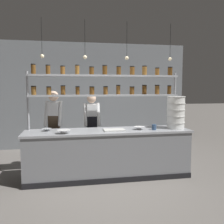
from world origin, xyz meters
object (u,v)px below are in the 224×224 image
(spice_shelf_unit, at_px, (106,87))
(prep_bowl_center_back, at_px, (47,130))
(chef_left, at_px, (54,124))
(cutting_board, at_px, (114,130))
(serving_cup_front, at_px, (154,127))
(chef_center, at_px, (92,125))
(prep_bowl_near_left, at_px, (64,132))
(container_stack, at_px, (176,112))
(prep_bowl_center_front, at_px, (139,128))

(spice_shelf_unit, relative_size, prep_bowl_center_back, 17.46)
(chef_left, bearing_deg, cutting_board, -23.55)
(cutting_board, bearing_deg, serving_cup_front, -4.81)
(cutting_board, bearing_deg, chef_center, 109.84)
(chef_center, bearing_deg, prep_bowl_near_left, -120.34)
(chef_center, xyz_separation_m, serving_cup_front, (1.11, -0.98, 0.06))
(cutting_board, xyz_separation_m, prep_bowl_center_back, (-1.26, 0.19, 0.01))
(serving_cup_front, bearing_deg, spice_shelf_unit, 151.76)
(chef_center, relative_size, serving_cup_front, 14.91)
(prep_bowl_near_left, height_order, serving_cup_front, serving_cup_front)
(chef_center, height_order, cutting_board, chef_center)
(spice_shelf_unit, height_order, prep_bowl_center_back, spice_shelf_unit)
(spice_shelf_unit, distance_m, serving_cup_front, 1.26)
(serving_cup_front, bearing_deg, cutting_board, 175.19)
(spice_shelf_unit, distance_m, cutting_board, 0.92)
(container_stack, bearing_deg, prep_bowl_center_front, 179.64)
(chef_left, distance_m, chef_center, 0.83)
(spice_shelf_unit, distance_m, chef_left, 1.37)
(chef_left, height_order, cutting_board, chef_left)
(chef_left, distance_m, prep_bowl_center_front, 1.81)
(chef_center, xyz_separation_m, prep_bowl_center_back, (-0.93, -0.73, 0.03))
(chef_left, xyz_separation_m, cutting_board, (1.15, -0.76, -0.03))
(prep_bowl_center_front, bearing_deg, cutting_board, -177.19)
(chef_left, bearing_deg, prep_bowl_center_front, -14.00)
(spice_shelf_unit, bearing_deg, prep_bowl_center_front, -32.09)
(prep_bowl_near_left, bearing_deg, container_stack, 4.08)
(cutting_board, xyz_separation_m, prep_bowl_near_left, (-0.94, -0.14, 0.02))
(chef_center, height_order, prep_bowl_center_back, chef_center)
(prep_bowl_near_left, bearing_deg, chef_left, 103.14)
(prep_bowl_near_left, xyz_separation_m, prep_bowl_center_back, (-0.32, 0.32, -0.01))
(chef_center, relative_size, prep_bowl_center_front, 7.47)
(spice_shelf_unit, xyz_separation_m, prep_bowl_near_left, (-0.85, -0.54, -0.80))
(container_stack, bearing_deg, prep_bowl_center_back, 176.24)
(chef_center, bearing_deg, spice_shelf_unit, -65.36)
(container_stack, bearing_deg, chef_left, 163.02)
(chef_left, bearing_deg, container_stack, -7.16)
(chef_left, bearing_deg, serving_cup_front, -13.28)
(chef_center, bearing_deg, prep_bowl_center_front, -46.82)
(chef_left, relative_size, container_stack, 2.59)
(prep_bowl_near_left, xyz_separation_m, serving_cup_front, (1.72, 0.07, 0.02))
(chef_left, xyz_separation_m, chef_center, (0.82, 0.16, -0.05))
(prep_bowl_near_left, bearing_deg, spice_shelf_unit, 32.53)
(serving_cup_front, bearing_deg, prep_bowl_center_front, 161.45)
(container_stack, bearing_deg, serving_cup_front, -169.95)
(cutting_board, height_order, serving_cup_front, serving_cup_front)
(cutting_board, height_order, prep_bowl_center_front, prep_bowl_center_front)
(chef_center, height_order, prep_bowl_center_front, chef_center)
(chef_left, height_order, serving_cup_front, chef_left)
(chef_left, distance_m, prep_bowl_center_back, 0.58)
(prep_bowl_near_left, relative_size, prep_bowl_center_back, 1.38)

